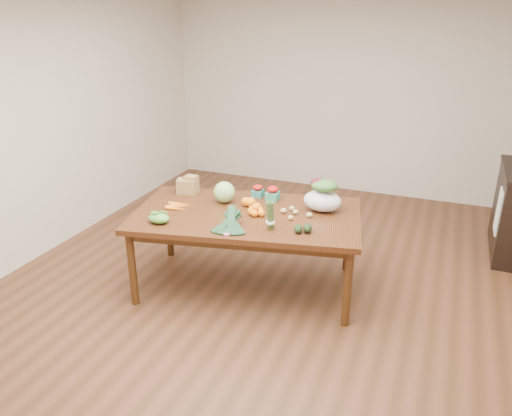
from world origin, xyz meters
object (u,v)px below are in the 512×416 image
at_px(paper_bag, 187,185).
at_px(kale_bunch, 229,222).
at_px(dining_table, 247,250).
at_px(asparagus_bundle, 270,215).
at_px(salad_bag, 323,197).
at_px(mandarin_cluster, 255,209).
at_px(cabbage, 224,192).

distance_m(paper_bag, kale_bunch, 1.01).
distance_m(dining_table, asparagus_bundle, 0.64).
bearing_deg(paper_bag, salad_bag, 2.18).
bearing_deg(asparagus_bundle, paper_bag, 143.04).
bearing_deg(mandarin_cluster, salad_bag, 30.10).
bearing_deg(cabbage, kale_bunch, -61.35).
distance_m(kale_bunch, salad_bag, 0.93).
relative_size(kale_bunch, asparagus_bundle, 1.60).
height_order(paper_bag, kale_bunch, paper_bag).
distance_m(dining_table, salad_bag, 0.86).
bearing_deg(salad_bag, cabbage, -171.42).
distance_m(cabbage, salad_bag, 0.92).
xyz_separation_m(cabbage, mandarin_cluster, (0.38, -0.17, -0.05)).
bearing_deg(asparagus_bundle, dining_table, 130.18).
bearing_deg(kale_bunch, asparagus_bundle, 15.13).
bearing_deg(cabbage, dining_table, -29.27).
distance_m(paper_bag, mandarin_cluster, 0.87).
relative_size(dining_table, paper_bag, 8.15).
xyz_separation_m(dining_table, mandarin_cluster, (0.08, -0.01, 0.43)).
xyz_separation_m(mandarin_cluster, asparagus_bundle, (0.24, -0.24, 0.07)).
xyz_separation_m(cabbage, salad_bag, (0.91, 0.14, 0.03)).
height_order(dining_table, mandarin_cluster, mandarin_cluster).
height_order(cabbage, salad_bag, salad_bag).
bearing_deg(kale_bunch, mandarin_cluster, 68.98).
bearing_deg(dining_table, kale_bunch, -99.52).
xyz_separation_m(kale_bunch, salad_bag, (0.60, 0.71, 0.05)).
xyz_separation_m(paper_bag, cabbage, (0.45, -0.09, 0.01)).
bearing_deg(mandarin_cluster, kale_bunch, -99.32).
bearing_deg(asparagus_bundle, salad_bag, 50.16).
bearing_deg(dining_table, salad_bag, 14.56).
distance_m(mandarin_cluster, salad_bag, 0.63).
bearing_deg(kale_bunch, dining_table, 80.48).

